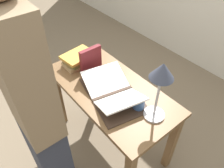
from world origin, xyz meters
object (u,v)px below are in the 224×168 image
object	(u,v)px
book_standing_upright	(91,60)
person_reader	(38,121)
book_stack_tall	(78,59)
reading_lamp	(161,78)
open_book	(112,92)
coffee_mug	(139,103)

from	to	relation	value
book_standing_upright	person_reader	bearing A→B (deg)	-61.05
book_stack_tall	reading_lamp	xyz separation A→B (m)	(0.84, 0.08, 0.29)
open_book	coffee_mug	size ratio (longest dim) A/B	5.79
person_reader	open_book	bearing A→B (deg)	-88.96
open_book	person_reader	distance (m)	0.60
book_stack_tall	coffee_mug	xyz separation A→B (m)	(0.72, 0.05, -0.01)
reading_lamp	person_reader	world-z (taller)	person_reader
open_book	reading_lamp	bearing A→B (deg)	28.35
book_stack_tall	reading_lamp	bearing A→B (deg)	5.73
book_standing_upright	open_book	bearing A→B (deg)	-7.29
book_stack_tall	reading_lamp	world-z (taller)	reading_lamp
book_stack_tall	open_book	bearing A→B (deg)	-1.52
book_standing_upright	reading_lamp	bearing A→B (deg)	4.43
reading_lamp	coffee_mug	bearing A→B (deg)	-165.07
reading_lamp	open_book	bearing A→B (deg)	-164.11
book_standing_upright	reading_lamp	xyz separation A→B (m)	(0.69, 0.06, 0.23)
book_standing_upright	book_stack_tall	bearing A→B (deg)	-170.05
coffee_mug	book_stack_tall	bearing A→B (deg)	-175.88
open_book	person_reader	world-z (taller)	person_reader
book_stack_tall	coffee_mug	distance (m)	0.72
open_book	book_stack_tall	world-z (taller)	open_book
open_book	book_stack_tall	xyz separation A→B (m)	(-0.50, 0.01, 0.02)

